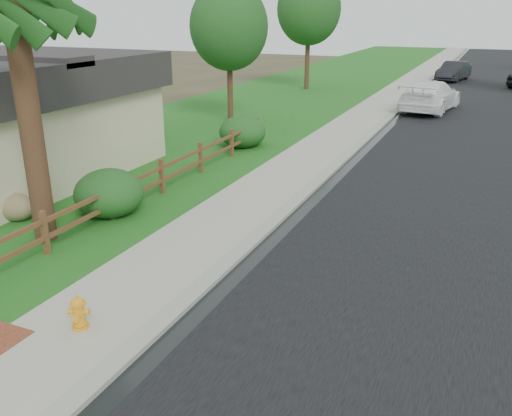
% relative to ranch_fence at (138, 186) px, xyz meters
% --- Properties ---
extents(ground, '(120.00, 120.00, 0.00)m').
position_rel_ranch_fence_xyz_m(ground, '(3.60, -6.40, -0.62)').
color(ground, '#3E3721').
extents(road, '(8.00, 90.00, 0.02)m').
position_rel_ranch_fence_xyz_m(road, '(8.20, 28.60, -0.61)').
color(road, black).
rests_on(road, ground).
extents(curb, '(0.40, 90.00, 0.12)m').
position_rel_ranch_fence_xyz_m(curb, '(4.00, 28.60, -0.56)').
color(curb, gray).
rests_on(curb, ground).
extents(wet_gutter, '(0.50, 90.00, 0.00)m').
position_rel_ranch_fence_xyz_m(wet_gutter, '(4.35, 28.60, -0.60)').
color(wet_gutter, black).
rests_on(wet_gutter, road).
extents(sidewalk, '(2.20, 90.00, 0.10)m').
position_rel_ranch_fence_xyz_m(sidewalk, '(2.70, 28.60, -0.57)').
color(sidewalk, '#9B9687').
rests_on(sidewalk, ground).
extents(grass_strip, '(1.60, 90.00, 0.06)m').
position_rel_ranch_fence_xyz_m(grass_strip, '(0.80, 28.60, -0.59)').
color(grass_strip, '#195317').
rests_on(grass_strip, ground).
extents(lawn_near, '(9.00, 90.00, 0.04)m').
position_rel_ranch_fence_xyz_m(lawn_near, '(-4.40, 28.60, -0.60)').
color(lawn_near, '#195317').
rests_on(lawn_near, ground).
extents(ranch_fence, '(0.12, 16.92, 1.10)m').
position_rel_ranch_fence_xyz_m(ranch_fence, '(0.00, 0.00, 0.00)').
color(ranch_fence, '#4C3419').
rests_on(ranch_fence, ground).
extents(fire_hydrant, '(0.42, 0.34, 0.64)m').
position_rel_ranch_fence_xyz_m(fire_hydrant, '(2.83, -5.78, -0.23)').
color(fire_hydrant, orange).
rests_on(fire_hydrant, sidewalk).
extents(white_suv, '(3.10, 6.02, 1.67)m').
position_rel_ranch_fence_xyz_m(white_suv, '(5.60, 19.38, 0.24)').
color(white_suv, white).
rests_on(white_suv, road).
extents(dark_car_far, '(2.45, 4.67, 1.46)m').
position_rel_ranch_fence_xyz_m(dark_car_far, '(5.60, 34.12, 0.13)').
color(dark_car_far, black).
rests_on(dark_car_far, road).
extents(boulder, '(1.38, 1.23, 0.75)m').
position_rel_ranch_fence_xyz_m(boulder, '(-2.40, -2.21, -0.24)').
color(boulder, olive).
rests_on(boulder, ground).
extents(shrub_b, '(2.02, 2.02, 1.31)m').
position_rel_ranch_fence_xyz_m(shrub_b, '(-0.30, -0.92, 0.04)').
color(shrub_b, '#174017').
rests_on(shrub_b, ground).
extents(shrub_d, '(2.18, 2.18, 1.30)m').
position_rel_ranch_fence_xyz_m(shrub_d, '(-0.30, 7.60, 0.03)').
color(shrub_d, '#174017').
rests_on(shrub_d, ground).
extents(tree_near_left, '(3.73, 3.73, 6.61)m').
position_rel_ranch_fence_xyz_m(tree_near_left, '(-3.07, 12.11, 3.93)').
color(tree_near_left, '#3C2418').
rests_on(tree_near_left, ground).
extents(tree_mid_left, '(4.30, 4.30, 7.69)m').
position_rel_ranch_fence_xyz_m(tree_mid_left, '(-3.40, 24.83, 4.69)').
color(tree_mid_left, '#3C2418').
rests_on(tree_mid_left, ground).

